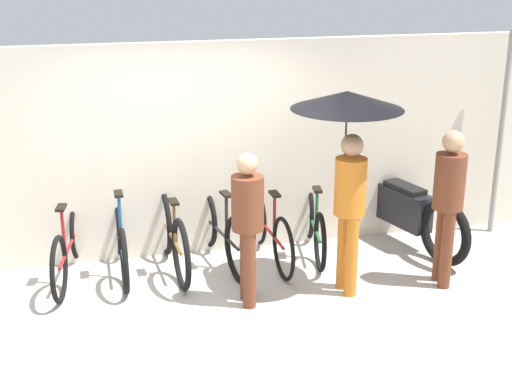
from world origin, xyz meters
TOP-DOWN VIEW (x-y plane):
  - ground_plane at (0.00, 0.00)m, footprint 30.00×30.00m
  - back_wall at (0.00, 1.68)m, footprint 11.93×0.12m
  - parked_bicycle_0 at (-1.39, 1.28)m, footprint 0.48×1.78m
  - parked_bicycle_1 at (-0.84, 1.29)m, footprint 0.44×1.71m
  - parked_bicycle_2 at (-0.28, 1.22)m, footprint 0.44×1.74m
  - parked_bicycle_3 at (0.28, 1.27)m, footprint 0.49×1.80m
  - parked_bicycle_4 at (0.84, 1.22)m, footprint 0.44×1.74m
  - parked_bicycle_5 at (1.40, 1.29)m, footprint 0.47×1.62m
  - pedestrian_leading at (0.36, 0.24)m, footprint 0.32×0.32m
  - pedestrian_center at (1.40, 0.34)m, footprint 1.12×1.12m
  - pedestrian_trailing at (2.47, 0.18)m, footprint 0.32×0.32m
  - motorcycle at (2.53, 1.31)m, footprint 0.82×2.14m
  - awning_pole at (3.80, 1.40)m, footprint 0.07×0.07m

SIDE VIEW (x-z plane):
  - ground_plane at x=0.00m, z-range 0.00..0.00m
  - parked_bicycle_5 at x=1.40m, z-range -0.20..0.91m
  - parked_bicycle_0 at x=-1.39m, z-range -0.13..0.86m
  - parked_bicycle_1 at x=-0.84m, z-range -0.16..0.90m
  - parked_bicycle_4 at x=0.84m, z-range -0.11..0.85m
  - parked_bicycle_3 at x=0.28m, z-range -0.13..0.89m
  - parked_bicycle_2 at x=-0.28m, z-range -0.11..0.90m
  - motorcycle at x=2.53m, z-range -0.05..0.91m
  - pedestrian_leading at x=0.36m, z-range 0.13..1.71m
  - pedestrian_trailing at x=2.47m, z-range 0.15..1.84m
  - back_wall at x=0.00m, z-range 0.00..2.46m
  - awning_pole at x=3.80m, z-range 0.00..2.53m
  - pedestrian_center at x=1.40m, z-range 0.65..2.75m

